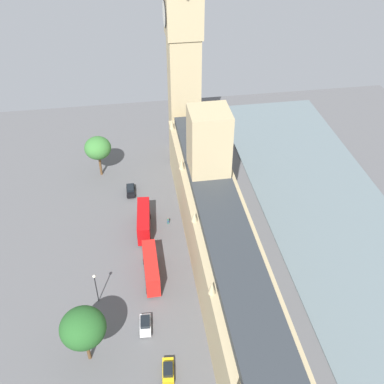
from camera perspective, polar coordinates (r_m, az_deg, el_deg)
The scene contains 13 objects.
ground_plane at distance 89.66m, azimuth 2.08°, elevation -9.27°, with size 141.95×141.95×0.00m, color #565659.
river_thames at distance 98.06m, azimuth 19.26°, elevation -6.77°, with size 28.86×127.75×0.25m, color slate.
parliament_building at distance 85.75m, azimuth 3.30°, elevation -4.85°, with size 10.65×71.95×26.57m.
clock_tower at distance 108.12m, azimuth -1.06°, elevation 18.02°, with size 8.14×8.14×55.89m.
car_black_kerbside at distance 107.02m, azimuth -7.61°, elevation 0.24°, with size 1.99×4.62×1.74m.
double_decker_bus_midblock at distance 95.75m, azimuth -5.99°, elevation -3.56°, with size 3.32×10.66×4.75m.
double_decker_bus_trailing at distance 86.26m, azimuth -5.09°, elevation -9.30°, with size 2.67×10.51×4.75m.
car_white_opposite_hall at distance 80.56m, azimuth -5.80°, elevation -16.00°, with size 2.16×4.30×1.74m.
car_yellow_cab_near_tower at distance 75.65m, azimuth -2.98°, elevation -21.20°, with size 2.17×4.29×1.74m.
pedestrian_under_trees at distance 98.25m, azimuth -2.97°, elevation -3.60°, with size 0.44×0.55×1.53m.
plane_tree_corner at distance 110.59m, azimuth -11.58°, elevation 5.35°, with size 6.23×6.23×10.26m.
plane_tree_leading at distance 73.11m, azimuth -13.35°, elevation -16.07°, with size 6.98×6.98×10.78m.
street_lamp_slot_10 at distance 82.46m, azimuth -11.87°, elevation -11.01°, with size 0.56×0.56×6.70m.
Camera 1 is at (12.60, 59.60, 65.78)m, focal length 43.08 mm.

